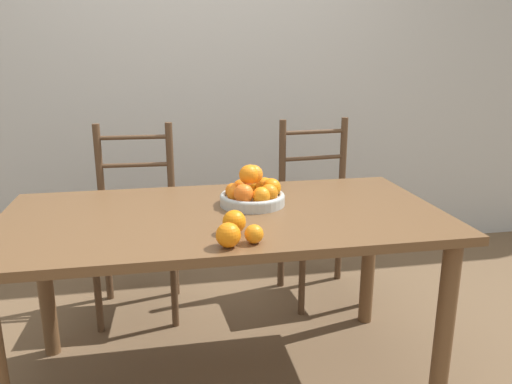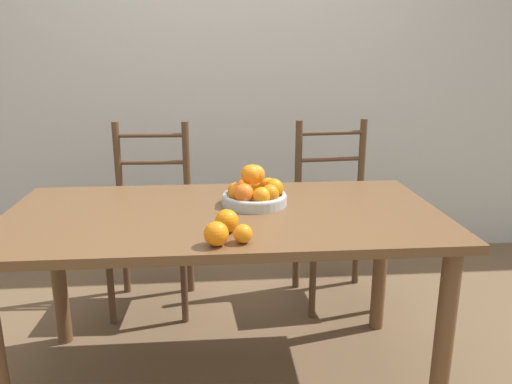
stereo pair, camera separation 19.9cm
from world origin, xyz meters
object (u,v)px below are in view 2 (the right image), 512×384
Objects in this scene: orange_loose_0 at (216,234)px; orange_loose_2 at (243,234)px; orange_loose_1 at (227,221)px; fruit_bowl at (255,192)px; chair_right at (336,217)px; chair_left at (151,222)px.

orange_loose_0 reaches higher than orange_loose_2.
orange_loose_0 is at bearing -106.72° from orange_loose_1.
orange_loose_2 is at bearing -100.16° from fruit_bowl.
fruit_bowl is 4.20× the size of orange_loose_2.
fruit_bowl is 0.89m from chair_right.
chair_right is at bearing 51.46° from fruit_bowl.
orange_loose_0 is at bearing -168.17° from orange_loose_2.
orange_loose_0 is 0.09m from orange_loose_2.
chair_right reaches higher than orange_loose_1.
orange_loose_0 is 1.00× the size of orange_loose_1.
orange_loose_0 is at bearing -110.28° from fruit_bowl.
orange_loose_2 is at bearing -65.11° from chair_left.
orange_loose_1 is (0.04, 0.13, 0.00)m from orange_loose_0.
chair_left reaches higher than orange_loose_0.
orange_loose_2 is at bearing -123.52° from chair_right.
orange_loose_1 is 1.09m from chair_left.
chair_left is (-0.44, 1.07, -0.32)m from orange_loose_2.
orange_loose_0 is 0.13m from orange_loose_1.
chair_right is at bearing 61.23° from orange_loose_2.
chair_left is (-0.52, 0.64, -0.34)m from fruit_bowl.
orange_loose_1 is at bearing -65.40° from chair_left.
fruit_bowl is at bearing -48.56° from chair_left.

